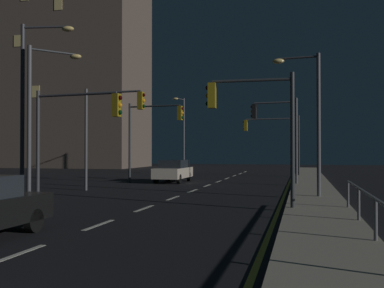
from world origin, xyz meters
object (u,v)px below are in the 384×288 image
traffic_light_near_right (277,124)px  street_lamp_mid_block (39,106)px  traffic_light_far_center (253,113)px  traffic_light_overhead_east (273,133)px  street_lamp_corner (310,109)px  traffic_light_far_right (75,122)px  building_distant (75,58)px  street_lamp_far_end (182,128)px  traffic_light_mid_right (152,126)px  car_oncoming (173,171)px  traffic_light_near_left (110,119)px  street_lamp_across_street (31,94)px

traffic_light_near_right → street_lamp_mid_block: (-9.68, -11.96, 0.25)m
traffic_light_far_center → traffic_light_overhead_east: traffic_light_overhead_east is taller
traffic_light_far_center → street_lamp_corner: (2.14, 4.65, 0.54)m
traffic_light_far_right → building_distant: (-21.25, 40.41, 11.81)m
traffic_light_overhead_east → street_lamp_far_end: street_lamp_far_end is taller
street_lamp_corner → traffic_light_far_center: bearing=-114.8°
traffic_light_far_center → traffic_light_mid_right: (-8.17, 12.78, 0.30)m
traffic_light_near_right → traffic_light_far_right: size_ratio=1.12×
car_oncoming → street_lamp_far_end: 16.07m
traffic_light_overhead_east → street_lamp_mid_block: bearing=-111.5°
traffic_light_near_left → building_distant: bearing=120.4°
building_distant → traffic_light_far_center: bearing=-55.0°
street_lamp_mid_block → traffic_light_mid_right: bearing=83.6°
traffic_light_far_center → traffic_light_far_right: bearing=173.8°
traffic_light_mid_right → traffic_light_far_right: 11.96m
traffic_light_far_center → street_lamp_corner: bearing=65.2°
traffic_light_far_center → traffic_light_near_left: traffic_light_near_left is taller
traffic_light_far_center → traffic_light_overhead_east: bearing=91.6°
traffic_light_far_right → street_lamp_across_street: size_ratio=0.62×
traffic_light_near_left → street_lamp_across_street: bearing=-104.4°
street_lamp_across_street → building_distant: building_distant is taller
traffic_light_mid_right → traffic_light_overhead_east: bearing=54.7°
traffic_light_far_right → street_lamp_across_street: (-2.19, 0.08, 1.24)m
traffic_light_near_left → traffic_light_overhead_east: bearing=65.4°
street_lamp_mid_block → street_lamp_across_street: bearing=-167.4°
street_lamp_corner → street_lamp_mid_block: street_lamp_mid_block is taller
car_oncoming → traffic_light_mid_right: traffic_light_mid_right is taller
traffic_light_far_right → building_distant: 47.15m
car_oncoming → building_distant: (-21.85, 27.03, 14.44)m
traffic_light_far_center → traffic_light_near_right: traffic_light_near_right is taller
car_oncoming → street_lamp_across_street: size_ratio=0.56×
car_oncoming → street_lamp_far_end: bearing=102.4°
street_lamp_corner → car_oncoming: bearing=133.9°
street_lamp_corner → street_lamp_across_street: size_ratio=0.84×
traffic_light_far_center → traffic_light_near_left: size_ratio=0.87×
traffic_light_mid_right → street_lamp_far_end: 16.85m
traffic_light_far_center → street_lamp_mid_block: street_lamp_mid_block is taller
traffic_light_far_right → traffic_light_near_left: traffic_light_near_left is taller
traffic_light_overhead_east → traffic_light_near_left: 18.70m
traffic_light_overhead_east → street_lamp_across_street: (-9.19, -22.45, 0.89)m
traffic_light_far_center → traffic_light_overhead_east: (-0.66, 23.37, 0.21)m
building_distant → traffic_light_mid_right: bearing=-53.9°
traffic_light_far_center → street_lamp_corner: 5.15m
traffic_light_near_right → street_lamp_far_end: size_ratio=0.70×
traffic_light_far_center → building_distant: building_distant is taller
car_oncoming → street_lamp_far_end: size_ratio=0.57×
traffic_light_far_right → street_lamp_corner: street_lamp_corner is taller
traffic_light_mid_right → traffic_light_near_left: bearing=-92.6°
traffic_light_near_right → building_distant: (-29.11, 28.28, 11.34)m
traffic_light_far_right → street_lamp_corner: size_ratio=0.74×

